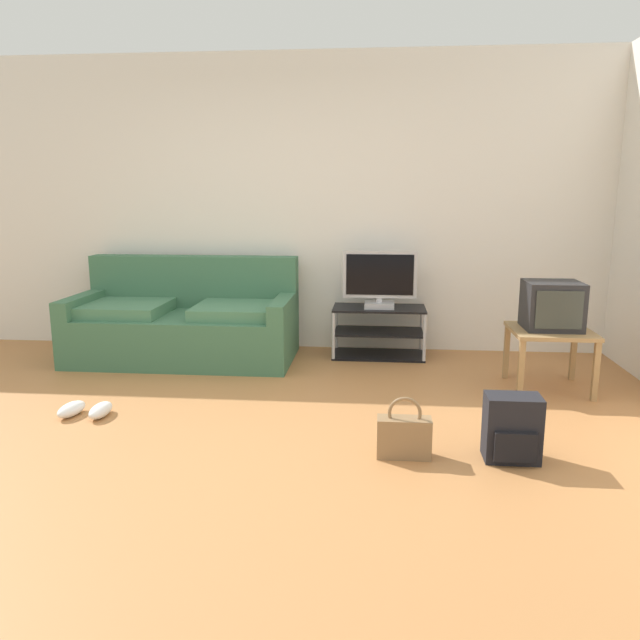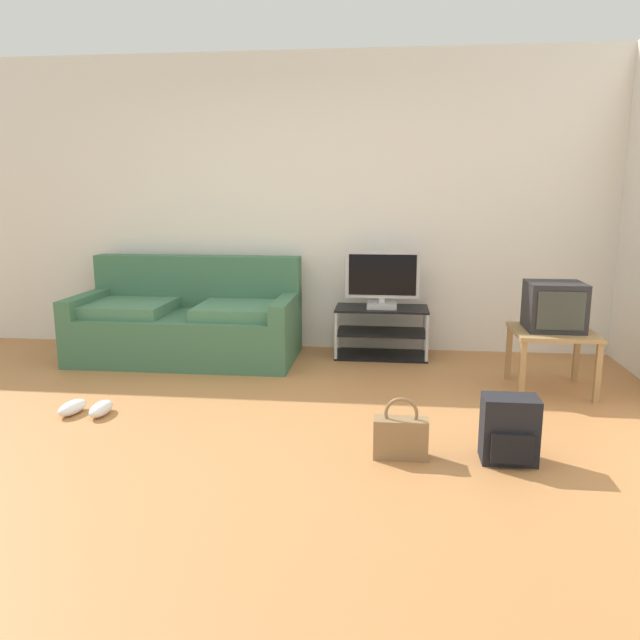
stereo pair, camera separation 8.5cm
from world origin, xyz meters
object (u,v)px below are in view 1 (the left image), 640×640
(tv_stand, at_px, (379,332))
(flat_tv, at_px, (380,280))
(couch, at_px, (186,323))
(handbag, at_px, (404,436))
(sneakers_pair, at_px, (86,410))
(crt_tv, at_px, (552,305))
(side_table, at_px, (550,338))
(backpack, at_px, (512,429))

(tv_stand, bearing_deg, flat_tv, -90.00)
(couch, xyz_separation_m, handbag, (1.87, -1.97, -0.19))
(sneakers_pair, bearing_deg, couch, 82.00)
(crt_tv, bearing_deg, side_table, -90.00)
(flat_tv, distance_m, backpack, 2.33)
(couch, relative_size, side_table, 3.35)
(flat_tv, bearing_deg, side_table, -32.94)
(backpack, relative_size, handbag, 1.05)
(side_table, bearing_deg, couch, 168.15)
(tv_stand, height_order, flat_tv, flat_tv)
(side_table, relative_size, handbag, 1.64)
(tv_stand, distance_m, sneakers_pair, 2.61)
(crt_tv, height_order, handbag, crt_tv)
(side_table, distance_m, crt_tv, 0.24)
(tv_stand, relative_size, crt_tv, 2.06)
(couch, distance_m, side_table, 3.06)
(tv_stand, relative_size, handbag, 2.35)
(sneakers_pair, bearing_deg, backpack, -9.18)
(tv_stand, xyz_separation_m, crt_tv, (1.27, -0.83, 0.41))
(couch, xyz_separation_m, tv_stand, (1.72, 0.22, -0.09))
(tv_stand, distance_m, handbag, 2.20)
(flat_tv, relative_size, sneakers_pair, 1.93)
(crt_tv, bearing_deg, flat_tv, 147.58)
(flat_tv, height_order, side_table, flat_tv)
(flat_tv, height_order, crt_tv, flat_tv)
(crt_tv, distance_m, sneakers_pair, 3.39)
(handbag, bearing_deg, tv_stand, 93.77)
(tv_stand, xyz_separation_m, sneakers_pair, (-1.93, -1.74, -0.18))
(backpack, distance_m, sneakers_pair, 2.71)
(couch, relative_size, sneakers_pair, 5.71)
(tv_stand, bearing_deg, side_table, -33.64)
(side_table, xyz_separation_m, backpack, (-0.54, -1.33, -0.22))
(couch, xyz_separation_m, flat_tv, (1.72, 0.20, 0.39))
(tv_stand, bearing_deg, backpack, -71.30)
(backpack, xyz_separation_m, handbag, (-0.59, -0.02, -0.06))
(tv_stand, xyz_separation_m, side_table, (1.27, -0.85, 0.17))
(handbag, bearing_deg, couch, 133.41)
(couch, height_order, sneakers_pair, couch)
(couch, bearing_deg, tv_stand, 7.28)
(side_table, distance_m, backpack, 1.45)
(couch, height_order, backpack, couch)
(couch, height_order, crt_tv, couch)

